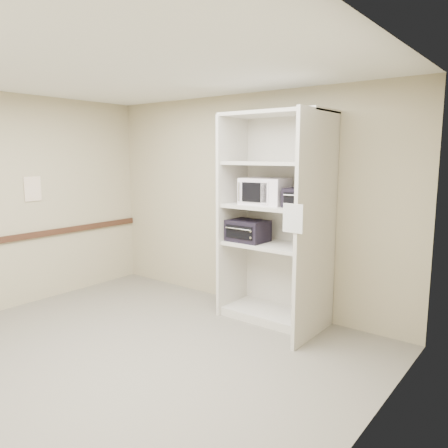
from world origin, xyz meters
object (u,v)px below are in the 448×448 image
Objects in this scene: shelving_unit at (278,226)px; microwave at (265,191)px; toaster_oven_lower at (248,231)px; toaster_oven_upper at (302,198)px.

shelving_unit is 4.71× the size of microwave.
toaster_oven_lower is (-0.19, -0.07, -0.48)m from microwave.
shelving_unit is 6.58× the size of toaster_oven_upper.
microwave is 0.52m from toaster_oven_lower.
microwave is 0.49m from toaster_oven_upper.
shelving_unit is 0.45m from toaster_oven_upper.
toaster_oven_lower is at bearing -170.95° from shelving_unit.
shelving_unit is 5.29× the size of toaster_oven_lower.
microwave is at bearing 178.38° from shelving_unit.
toaster_oven_upper is (0.49, -0.01, -0.05)m from microwave.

